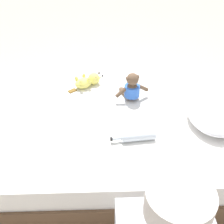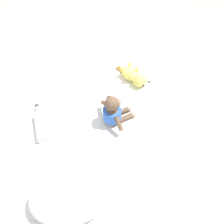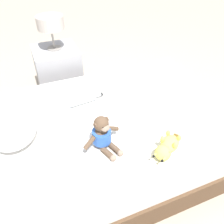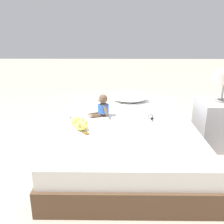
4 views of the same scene
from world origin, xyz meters
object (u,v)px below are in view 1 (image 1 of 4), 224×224
(plush_yellow_creature, at_px, (88,81))
(bedside_lamp, at_px, (179,205))
(bed, at_px, (112,137))
(plush_monkey, at_px, (132,88))
(pillow, at_px, (212,116))
(glass_bottle, at_px, (137,136))

(plush_yellow_creature, xyz_separation_m, bedside_lamp, (1.49, 0.40, 0.36))
(plush_yellow_creature, bearing_deg, bedside_lamp, 15.04)
(bed, distance_m, plush_monkey, 0.41)
(plush_monkey, xyz_separation_m, plush_yellow_creature, (-0.21, -0.35, -0.05))
(pillow, relative_size, plush_monkey, 1.66)
(glass_bottle, bearing_deg, plush_monkey, 179.67)
(bed, bearing_deg, plush_monkey, 146.24)
(plush_yellow_creature, bearing_deg, glass_bottle, 26.55)
(plush_yellow_creature, height_order, bedside_lamp, bedside_lamp)
(pillow, distance_m, bedside_lamp, 1.12)
(plush_yellow_creature, height_order, glass_bottle, plush_yellow_creature)
(plush_monkey, height_order, glass_bottle, plush_monkey)
(plush_yellow_creature, bearing_deg, plush_monkey, 59.59)
(pillow, relative_size, bedside_lamp, 1.44)
(pillow, height_order, bedside_lamp, bedside_lamp)
(bed, bearing_deg, bedside_lamp, 11.41)
(plush_monkey, relative_size, bedside_lamp, 0.87)
(plush_monkey, distance_m, glass_bottle, 0.50)
(bedside_lamp, bearing_deg, plush_yellow_creature, -164.96)
(glass_bottle, height_order, bedside_lamp, bedside_lamp)
(bed, distance_m, plush_yellow_creature, 0.54)
(plush_monkey, distance_m, plush_yellow_creature, 0.41)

